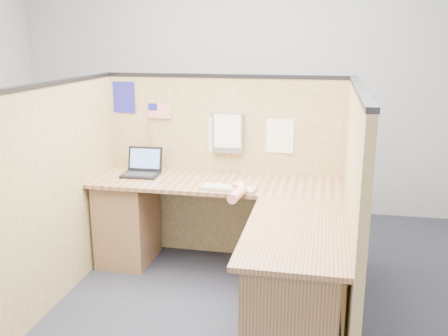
% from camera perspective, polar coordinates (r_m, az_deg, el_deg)
% --- Properties ---
extents(floor, '(5.00, 5.00, 0.00)m').
position_cam_1_polar(floor, '(3.56, -3.30, -15.95)').
color(floor, black).
rests_on(floor, ground).
extents(wall_back, '(5.00, 0.00, 5.00)m').
position_cam_1_polar(wall_back, '(5.28, 2.84, 10.21)').
color(wall_back, '#97999C').
rests_on(wall_back, floor).
extents(cubicle_partitions, '(2.06, 1.83, 1.53)m').
position_cam_1_polar(cubicle_partitions, '(3.63, -1.75, -2.03)').
color(cubicle_partitions, olive).
rests_on(cubicle_partitions, floor).
extents(l_desk, '(1.95, 1.75, 0.73)m').
position_cam_1_polar(l_desk, '(3.59, 0.66, -8.58)').
color(l_desk, brown).
rests_on(l_desk, floor).
extents(laptop, '(0.29, 0.28, 0.21)m').
position_cam_1_polar(laptop, '(4.11, -9.28, 0.00)').
color(laptop, black).
rests_on(laptop, l_desk).
extents(keyboard, '(0.41, 0.17, 0.03)m').
position_cam_1_polar(keyboard, '(3.65, 0.47, -2.31)').
color(keyboard, gray).
rests_on(keyboard, l_desk).
extents(mouse, '(0.12, 0.09, 0.04)m').
position_cam_1_polar(mouse, '(3.63, 1.85, -2.25)').
color(mouse, silver).
rests_on(mouse, l_desk).
extents(hand_forearm, '(0.11, 0.38, 0.08)m').
position_cam_1_polar(hand_forearm, '(3.50, 1.64, -2.67)').
color(hand_forearm, tan).
rests_on(hand_forearm, l_desk).
extents(blue_poster, '(0.19, 0.02, 0.26)m').
position_cam_1_polar(blue_poster, '(4.29, -11.37, 7.94)').
color(blue_poster, navy).
rests_on(blue_poster, cubicle_partitions).
extents(american_flag, '(0.19, 0.01, 0.33)m').
position_cam_1_polar(american_flag, '(4.19, -7.67, 6.33)').
color(american_flag, olive).
rests_on(american_flag, cubicle_partitions).
extents(file_holder, '(0.25, 0.05, 0.32)m').
position_cam_1_polar(file_holder, '(4.04, 0.46, 4.03)').
color(file_holder, slate).
rests_on(file_holder, cubicle_partitions).
extents(paper_left, '(0.23, 0.02, 0.29)m').
position_cam_1_polar(paper_left, '(4.08, -0.28, 3.80)').
color(paper_left, white).
rests_on(paper_left, cubicle_partitions).
extents(paper_right, '(0.22, 0.02, 0.28)m').
position_cam_1_polar(paper_right, '(4.01, 6.42, 3.65)').
color(paper_right, white).
rests_on(paper_right, cubicle_partitions).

